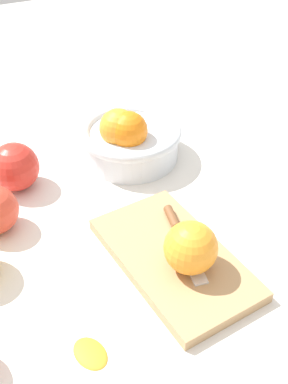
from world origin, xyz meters
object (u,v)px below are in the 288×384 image
orange_on_board (191,248)px  knife (179,233)px  apple_front_left (15,167)px  bowl (129,138)px  cutting_board (174,258)px

orange_on_board → knife: size_ratio=0.48×
orange_on_board → apple_front_left: orange_on_board is taller
bowl → cutting_board: 0.28m
bowl → orange_on_board: size_ratio=2.54×
orange_on_board → cutting_board: bearing=-166.4°
orange_on_board → apple_front_left: 0.35m
cutting_board → apple_front_left: apple_front_left is taller
bowl → apple_front_left: bearing=-91.3°
orange_on_board → bowl: bearing=171.4°
knife → apple_front_left: bearing=-143.4°
bowl → orange_on_board: 0.31m
knife → apple_front_left: apple_front_left is taller
knife → apple_front_left: size_ratio=1.86×
bowl → cutting_board: bowl is taller
bowl → cutting_board: size_ratio=0.73×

